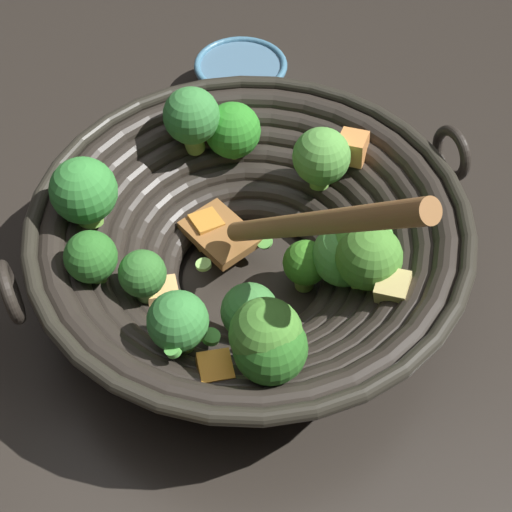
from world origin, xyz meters
name	(u,v)px	position (x,y,z in m)	size (l,w,h in m)	color
ground_plane	(250,285)	(0.00, 0.00, 0.00)	(4.00, 4.00, 0.00)	#28231E
wok	(250,239)	(0.00, 0.00, 0.07)	(0.39, 0.39, 0.25)	black
prep_bowl	(241,76)	(0.16, -0.25, 0.02)	(0.11, 0.11, 0.04)	slate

